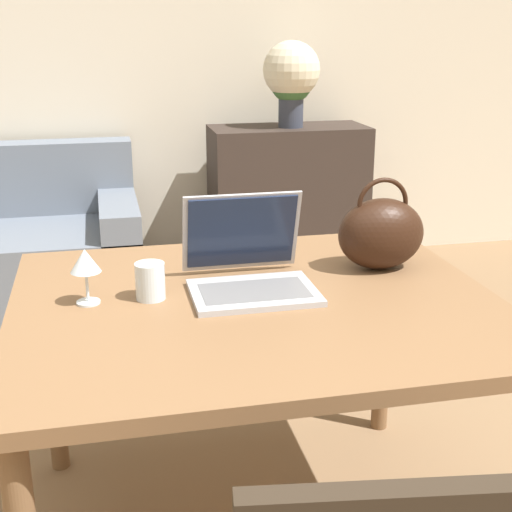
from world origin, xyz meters
TOP-DOWN VIEW (x-y plane):
  - wall_back at (0.00, 3.15)m, footprint 10.00×0.06m
  - dining_table at (0.06, 0.56)m, footprint 1.28×1.08m
  - sideboard at (0.75, 2.81)m, footprint 0.90×0.40m
  - laptop at (0.06, 0.67)m, footprint 0.34×0.33m
  - drinking_glass at (-0.21, 0.63)m, footprint 0.08×0.08m
  - wine_glass at (-0.37, 0.63)m, footprint 0.08×0.08m
  - handbag at (0.47, 0.73)m, footprint 0.26×0.17m
  - flower_vase at (0.76, 2.79)m, footprint 0.32×0.32m

SIDE VIEW (x-z plane):
  - sideboard at x=0.75m, z-range 0.00..0.88m
  - dining_table at x=0.06m, z-range 0.30..1.05m
  - drinking_glass at x=-0.21m, z-range 0.75..0.85m
  - laptop at x=0.06m, z-range 0.69..0.94m
  - handbag at x=0.47m, z-range 0.72..1.00m
  - wine_glass at x=-0.37m, z-range 0.79..0.94m
  - flower_vase at x=0.76m, z-range 0.93..1.40m
  - wall_back at x=0.00m, z-range 0.00..2.70m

